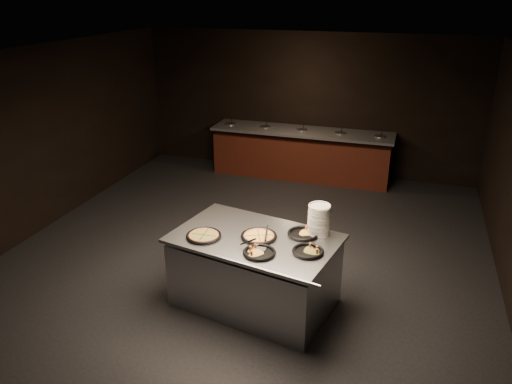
% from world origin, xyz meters
% --- Properties ---
extents(room, '(7.02, 8.02, 2.92)m').
position_xyz_m(room, '(0.00, 0.00, 1.45)').
color(room, black).
rests_on(room, ground).
extents(salad_bar, '(3.70, 0.83, 1.18)m').
position_xyz_m(salad_bar, '(0.00, 3.56, 0.44)').
color(salad_bar, '#4D1D12').
rests_on(salad_bar, ground).
extents(serving_counter, '(2.15, 1.61, 0.94)m').
position_xyz_m(serving_counter, '(0.48, -1.03, 0.45)').
color(serving_counter, silver).
rests_on(serving_counter, ground).
extents(plate_stack, '(0.27, 0.27, 0.38)m').
position_xyz_m(plate_stack, '(1.18, -0.71, 1.12)').
color(plate_stack, white).
rests_on(plate_stack, serving_counter).
extents(pan_veggie_whole, '(0.43, 0.43, 0.04)m').
position_xyz_m(pan_veggie_whole, '(-0.11, -1.22, 0.95)').
color(pan_veggie_whole, black).
rests_on(pan_veggie_whole, serving_counter).
extents(pan_cheese_whole, '(0.44, 0.44, 0.04)m').
position_xyz_m(pan_cheese_whole, '(0.53, -1.03, 0.95)').
color(pan_cheese_whole, black).
rests_on(pan_cheese_whole, serving_counter).
extents(pan_cheese_slices_a, '(0.38, 0.38, 0.04)m').
position_xyz_m(pan_cheese_slices_a, '(1.02, -0.80, 0.95)').
color(pan_cheese_slices_a, black).
rests_on(pan_cheese_slices_a, serving_counter).
extents(pan_cheese_slices_b, '(0.38, 0.38, 0.04)m').
position_xyz_m(pan_cheese_slices_b, '(0.65, -1.40, 0.95)').
color(pan_cheese_slices_b, black).
rests_on(pan_cheese_slices_b, serving_counter).
extents(pan_veggie_slices, '(0.36, 0.36, 0.04)m').
position_xyz_m(pan_veggie_slices, '(1.16, -1.21, 0.95)').
color(pan_veggie_slices, black).
rests_on(pan_veggie_slices, serving_counter).
extents(server_left, '(0.13, 0.32, 0.16)m').
position_xyz_m(server_left, '(0.62, -1.02, 1.01)').
color(server_left, silver).
rests_on(server_left, serving_counter).
extents(server_right, '(0.30, 0.09, 0.14)m').
position_xyz_m(server_right, '(0.54, -1.33, 1.01)').
color(server_right, silver).
rests_on(server_right, serving_counter).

